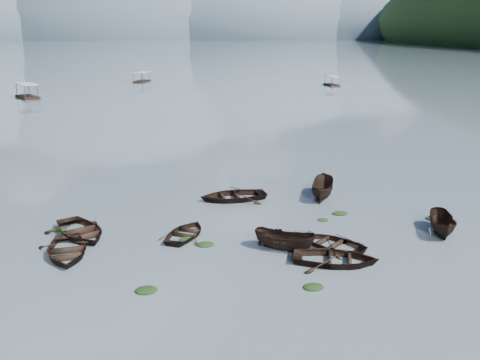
{
  "coord_description": "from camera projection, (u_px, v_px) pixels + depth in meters",
  "views": [
    {
      "loc": [
        -5.76,
        -24.51,
        12.39
      ],
      "look_at": [
        0.0,
        12.0,
        2.0
      ],
      "focal_mm": 40.0,
      "sensor_mm": 36.0,
      "label": 1
    }
  ],
  "objects": [
    {
      "name": "pontoon_left",
      "position": [
        28.0,
        98.0,
        101.01
      ],
      "size": [
        5.64,
        7.36,
        2.61
      ],
      "primitive_type": null,
      "rotation": [
        0.0,
        0.0,
        0.47
      ],
      "color": "black",
      "rests_on": "ground"
    },
    {
      "name": "weed_clump_2",
      "position": [
        313.0,
        288.0,
        26.62
      ],
      "size": [
        1.05,
        0.84,
        0.23
      ],
      "primitive_type": "ellipsoid",
      "color": "black",
      "rests_on": "ground"
    },
    {
      "name": "rowboat_4",
      "position": [
        335.0,
        263.0,
        29.43
      ],
      "size": [
        5.53,
        4.66,
        0.98
      ],
      "primitive_type": "imported",
      "rotation": [
        0.0,
        0.0,
        1.26
      ],
      "color": "black",
      "rests_on": "ground"
    },
    {
      "name": "haze_mtn_d",
      "position": [
        342.0,
        38.0,
        931.39
      ],
      "size": [
        520.0,
        520.0,
        220.0
      ],
      "primitive_type": "ellipsoid",
      "color": "#475666",
      "rests_on": "ground"
    },
    {
      "name": "rowboat_6",
      "position": [
        81.0,
        236.0,
        33.4
      ],
      "size": [
        5.53,
        6.13,
        1.04
      ],
      "primitive_type": "imported",
      "rotation": [
        0.0,
        0.0,
        0.48
      ],
      "color": "black",
      "rests_on": "ground"
    },
    {
      "name": "rowboat_0",
      "position": [
        67.0,
        255.0,
        30.5
      ],
      "size": [
        3.97,
        5.13,
        0.98
      ],
      "primitive_type": "imported",
      "rotation": [
        0.0,
        0.0,
        0.14
      ],
      "color": "black",
      "rests_on": "ground"
    },
    {
      "name": "rowboat_2",
      "position": [
        284.0,
        249.0,
        31.29
      ],
      "size": [
        3.93,
        3.18,
        1.45
      ],
      "primitive_type": "imported",
      "rotation": [
        0.0,
        0.0,
        1.01
      ],
      "color": "black",
      "rests_on": "ground"
    },
    {
      "name": "weed_clump_1",
      "position": [
        205.0,
        245.0,
        31.9
      ],
      "size": [
        1.03,
        0.83,
        0.23
      ],
      "primitive_type": "ellipsoid",
      "color": "black",
      "rests_on": "ground"
    },
    {
      "name": "pontoon_right",
      "position": [
        332.0,
        86.0,
        123.91
      ],
      "size": [
        2.39,
        5.49,
        2.08
      ],
      "primitive_type": null,
      "rotation": [
        0.0,
        0.0,
        0.02
      ],
      "color": "black",
      "rests_on": "ground"
    },
    {
      "name": "rowboat_5",
      "position": [
        442.0,
        233.0,
        33.82
      ],
      "size": [
        2.7,
        4.15,
        1.5
      ],
      "primitive_type": "imported",
      "rotation": [
        0.0,
        0.0,
        -0.35
      ],
      "color": "black",
      "rests_on": "ground"
    },
    {
      "name": "haze_mtn_b",
      "position": [
        119.0,
        38.0,
        874.39
      ],
      "size": [
        520.0,
        520.0,
        340.0
      ],
      "primitive_type": "ellipsoid",
      "color": "#475666",
      "rests_on": "ground"
    },
    {
      "name": "weed_clump_3",
      "position": [
        323.0,
        220.0,
        36.05
      ],
      "size": [
        0.78,
        0.66,
        0.17
      ],
      "primitive_type": "ellipsoid",
      "color": "black",
      "rests_on": "ground"
    },
    {
      "name": "rowboat_8",
      "position": [
        322.0,
        197.0,
        41.09
      ],
      "size": [
        3.09,
        4.52,
        1.64
      ],
      "primitive_type": "imported",
      "rotation": [
        0.0,
        0.0,
        2.75
      ],
      "color": "black",
      "rests_on": "ground"
    },
    {
      "name": "pontoon_centre",
      "position": [
        142.0,
        82.0,
        132.43
      ],
      "size": [
        4.47,
        6.51,
        2.3
      ],
      "primitive_type": null,
      "rotation": [
        0.0,
        0.0,
        -0.36
      ],
      "color": "black",
      "rests_on": "ground"
    },
    {
      "name": "weed_clump_4",
      "position": [
        434.0,
        219.0,
        36.31
      ],
      "size": [
        1.12,
        0.89,
        0.23
      ],
      "primitive_type": "ellipsoid",
      "color": "black",
      "rests_on": "ground"
    },
    {
      "name": "ground_plane",
      "position": [
        276.0,
        279.0,
        27.52
      ],
      "size": [
        2400.0,
        2400.0,
        0.0
      ],
      "primitive_type": "plane",
      "color": "slate"
    },
    {
      "name": "weed_clump_6",
      "position": [
        186.0,
        240.0,
        32.7
      ],
      "size": [
        0.92,
        0.77,
        0.19
      ],
      "primitive_type": "ellipsoid",
      "color": "black",
      "rests_on": "ground"
    },
    {
      "name": "weed_clump_5",
      "position": [
        59.0,
        230.0,
        34.28
      ],
      "size": [
        1.02,
        0.82,
        0.21
      ],
      "primitive_type": "ellipsoid",
      "color": "black",
      "rests_on": "ground"
    },
    {
      "name": "weed_clump_0",
      "position": [
        146.0,
        291.0,
        26.28
      ],
      "size": [
        1.11,
        0.91,
        0.24
      ],
      "primitive_type": "ellipsoid",
      "color": "black",
      "rests_on": "ground"
    },
    {
      "name": "weed_clump_7",
      "position": [
        340.0,
        214.0,
        37.3
      ],
      "size": [
        1.07,
        0.86,
        0.23
      ],
      "primitive_type": "ellipsoid",
      "color": "black",
      "rests_on": "ground"
    },
    {
      "name": "rowboat_3",
      "position": [
        331.0,
        246.0,
        31.73
      ],
      "size": [
        4.95,
        5.06,
        0.86
      ],
      "primitive_type": "imported",
      "rotation": [
        0.0,
        0.0,
        3.86
      ],
      "color": "black",
      "rests_on": "ground"
    },
    {
      "name": "rowboat_1",
      "position": [
        186.0,
        236.0,
        33.34
      ],
      "size": [
        4.3,
        4.75,
        0.81
      ],
      "primitive_type": "imported",
      "rotation": [
        0.0,
        0.0,
        2.65
      ],
      "color": "black",
      "rests_on": "ground"
    },
    {
      "name": "haze_mtn_c",
      "position": [
        240.0,
        38.0,
        904.39
      ],
      "size": [
        520.0,
        520.0,
        260.0
      ],
      "primitive_type": "ellipsoid",
      "color": "#475666",
      "rests_on": "ground"
    },
    {
      "name": "rowboat_7",
      "position": [
        233.0,
        200.0,
        40.51
      ],
      "size": [
        5.4,
        4.1,
        1.05
      ],
      "primitive_type": "imported",
      "rotation": [
        0.0,
        0.0,
        4.81
      ],
      "color": "black",
      "rests_on": "ground"
    }
  ]
}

